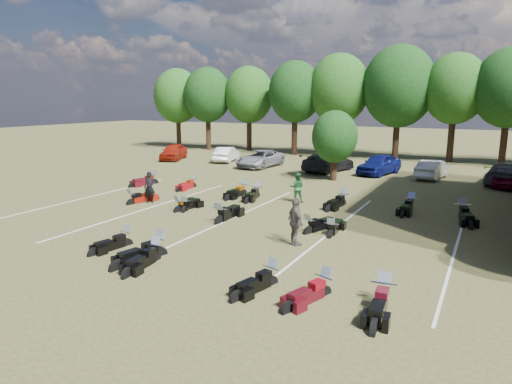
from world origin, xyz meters
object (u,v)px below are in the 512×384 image
Objects in this scene: motorcycle_3 at (155,261)px; person_black at (150,187)px; motorcycle_14 at (154,184)px; car_4 at (379,164)px; motorcycle_7 at (132,204)px; car_0 at (174,152)px; person_green at (297,187)px; person_grey at (296,222)px.

person_black is at bearing 124.73° from motorcycle_3.
motorcycle_14 reaches higher than motorcycle_3.
car_4 reaches higher than motorcycle_7.
motorcycle_3 is at bearing -35.14° from motorcycle_14.
motorcycle_7 is at bearing 130.84° from motorcycle_3.
car_0 is at bearing -164.79° from car_4.
car_4 is 16.92m from motorcycle_14.
person_green is at bearing -54.59° from car_0.
person_green is 0.72× the size of motorcycle_14.
motorcycle_14 is (-13.75, 7.90, -0.96)m from person_grey.
car_0 is 2.04× the size of motorcycle_3.
person_green is 11.21m from motorcycle_3.
person_black is at bearing 23.03° from person_grey.
car_0 is 27.63m from person_grey.
person_black reaches higher than motorcycle_7.
person_black is 5.98m from motorcycle_14.
car_0 is 1.92× the size of motorcycle_14.
person_grey is 0.87× the size of motorcycle_3.
motorcycle_14 reaches higher than motorcycle_7.
person_green reaches higher than car_4.
person_black is at bearing -77.59° from car_0.
motorcycle_7 is 6.22m from motorcycle_14.
motorcycle_14 is at bearing -47.86° from motorcycle_7.
person_grey reaches higher than motorcycle_14.
motorcycle_7 is at bearing -106.20° from car_4.
motorcycle_14 is at bearing 10.94° from person_grey.
motorcycle_3 is at bearing 64.84° from person_green.
person_grey reaches higher than person_black.
motorcycle_3 is 15.52m from motorcycle_14.
car_0 reaches higher than motorcycle_3.
person_green is 10.90m from motorcycle_14.
person_green reaches higher than motorcycle_14.
motorcycle_7 is (-0.65, -0.79, -0.87)m from person_black.
person_grey reaches higher than person_green.
person_black is 0.75× the size of motorcycle_14.
person_green reaches higher than car_0.
person_black is 10.62m from person_grey.
person_grey is at bearing 40.04° from motorcycle_3.
motorcycle_7 is (-7.00, 6.43, 0.00)m from motorcycle_3.
motorcycle_14 is (-9.99, 11.88, 0.00)m from motorcycle_3.
car_4 is at bearing -119.85° from person_green.
person_black reaches higher than car_0.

